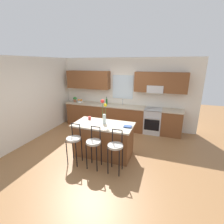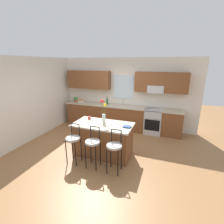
% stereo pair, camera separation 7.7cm
% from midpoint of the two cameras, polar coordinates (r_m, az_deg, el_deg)
% --- Properties ---
extents(ground_plane, '(14.00, 14.00, 0.00)m').
position_cam_midpoint_polar(ground_plane, '(5.11, -3.13, -12.45)').
color(ground_plane, olive).
extents(wall_left, '(0.12, 4.60, 2.70)m').
position_cam_midpoint_polar(wall_left, '(6.26, -24.57, 4.73)').
color(wall_left, silver).
rests_on(wall_left, ground).
extents(back_wall_assembly, '(5.60, 0.50, 2.70)m').
position_cam_midpoint_polar(back_wall_assembly, '(6.41, 3.62, 7.96)').
color(back_wall_assembly, silver).
rests_on(back_wall_assembly, ground).
extents(counter_run, '(4.56, 0.64, 0.92)m').
position_cam_midpoint_polar(counter_run, '(6.40, 2.56, -1.71)').
color(counter_run, brown).
rests_on(counter_run, ground).
extents(sink_faucet, '(0.02, 0.13, 0.23)m').
position_cam_midpoint_polar(sink_faucet, '(6.35, 3.42, 3.73)').
color(sink_faucet, '#B7BABC').
rests_on(sink_faucet, counter_run).
extents(oven_range, '(0.60, 0.64, 0.92)m').
position_cam_midpoint_polar(oven_range, '(6.16, 13.71, -3.00)').
color(oven_range, '#B7BABC').
rests_on(oven_range, ground).
extents(kitchen_island, '(1.61, 0.83, 0.92)m').
position_cam_midpoint_polar(kitchen_island, '(4.59, -3.46, -9.53)').
color(kitchen_island, brown).
rests_on(kitchen_island, ground).
extents(bar_stool_near, '(0.36, 0.36, 1.04)m').
position_cam_midpoint_polar(bar_stool_near, '(4.26, -13.76, -9.68)').
color(bar_stool_near, black).
rests_on(bar_stool_near, ground).
extents(bar_stool_middle, '(0.36, 0.36, 1.04)m').
position_cam_midpoint_polar(bar_stool_middle, '(4.01, -6.99, -11.05)').
color(bar_stool_middle, black).
rests_on(bar_stool_middle, ground).
extents(bar_stool_far, '(0.36, 0.36, 1.04)m').
position_cam_midpoint_polar(bar_stool_far, '(3.82, 0.63, -12.40)').
color(bar_stool_far, black).
rests_on(bar_stool_far, ground).
extents(flower_vase, '(0.17, 0.10, 0.67)m').
position_cam_midpoint_polar(flower_vase, '(4.34, -3.32, -0.03)').
color(flower_vase, silver).
rests_on(flower_vase, kitchen_island).
extents(mug_ceramic, '(0.08, 0.08, 0.09)m').
position_cam_midpoint_polar(mug_ceramic, '(4.78, -8.36, -2.09)').
color(mug_ceramic, '#A52D28').
rests_on(mug_ceramic, kitchen_island).
extents(cookbook, '(0.20, 0.15, 0.03)m').
position_cam_midpoint_polar(cookbook, '(4.20, 5.02, -5.11)').
color(cookbook, navy).
rests_on(cookbook, kitchen_island).
extents(fruit_bowl_oranges, '(0.24, 0.24, 0.13)m').
position_cam_midpoint_polar(fruit_bowl_oranges, '(6.95, -11.46, 3.74)').
color(fruit_bowl_oranges, silver).
rests_on(fruit_bowl_oranges, counter_run).
extents(bottle_olive_oil, '(0.06, 0.06, 0.30)m').
position_cam_midpoint_polar(bottle_olive_oil, '(6.42, -2.24, 3.70)').
color(bottle_olive_oil, '#1E5923').
rests_on(bottle_olive_oil, counter_run).
extents(potted_plant_small, '(0.18, 0.12, 0.21)m').
position_cam_midpoint_polar(potted_plant_small, '(7.05, -13.18, 4.49)').
color(potted_plant_small, '#9E5B3D').
rests_on(potted_plant_small, counter_run).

